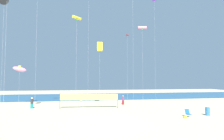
{
  "coord_description": "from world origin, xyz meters",
  "views": [
    {
      "loc": [
        -2.46,
        -17.81,
        4.29
      ],
      "look_at": [
        1.7,
        6.54,
        5.73
      ],
      "focal_mm": 28.3,
      "sensor_mm": 36.0,
      "label": 1
    }
  ],
  "objects_px": {
    "beachgoer_plum_shirt": "(123,100)",
    "kite_black_delta": "(4,1)",
    "folding_beach_chair": "(188,113)",
    "kite_pink_inflatable": "(20,69)",
    "trash_barrel": "(208,111)",
    "kite_yellow_box": "(100,47)",
    "beachgoer_charcoal_shirt": "(32,102)",
    "kite_pink_tube": "(142,28)",
    "volleyball_net": "(89,98)",
    "kite_red_diamond": "(127,36)",
    "kite_yellow_tube": "(77,18)",
    "beachgoer_sage_shirt": "(81,101)",
    "beach_handbag": "(185,117)"
  },
  "relations": [
    {
      "from": "beachgoer_plum_shirt",
      "to": "kite_black_delta",
      "type": "relative_size",
      "value": 0.1
    },
    {
      "from": "folding_beach_chair",
      "to": "kite_black_delta",
      "type": "height_order",
      "value": "kite_black_delta"
    },
    {
      "from": "kite_pink_inflatable",
      "to": "trash_barrel",
      "type": "bearing_deg",
      "value": -27.1
    },
    {
      "from": "kite_yellow_box",
      "to": "beachgoer_plum_shirt",
      "type": "bearing_deg",
      "value": 28.46
    },
    {
      "from": "beachgoer_charcoal_shirt",
      "to": "folding_beach_chair",
      "type": "bearing_deg",
      "value": 122.98
    },
    {
      "from": "kite_black_delta",
      "to": "kite_pink_tube",
      "type": "xyz_separation_m",
      "value": [
        22.32,
        7.18,
        -0.45
      ]
    },
    {
      "from": "kite_black_delta",
      "to": "kite_pink_inflatable",
      "type": "distance_m",
      "value": 11.34
    },
    {
      "from": "beachgoer_plum_shirt",
      "to": "volleyball_net",
      "type": "relative_size",
      "value": 0.18
    },
    {
      "from": "beachgoer_charcoal_shirt",
      "to": "kite_red_diamond",
      "type": "distance_m",
      "value": 21.17
    },
    {
      "from": "kite_yellow_tube",
      "to": "kite_black_delta",
      "type": "distance_m",
      "value": 9.95
    },
    {
      "from": "kite_pink_inflatable",
      "to": "kite_pink_tube",
      "type": "height_order",
      "value": "kite_pink_tube"
    },
    {
      "from": "kite_red_diamond",
      "to": "kite_yellow_box",
      "type": "bearing_deg",
      "value": -136.36
    },
    {
      "from": "beachgoer_sage_shirt",
      "to": "kite_black_delta",
      "type": "distance_m",
      "value": 18.21
    },
    {
      "from": "folding_beach_chair",
      "to": "kite_red_diamond",
      "type": "bearing_deg",
      "value": 61.89
    },
    {
      "from": "folding_beach_chair",
      "to": "kite_red_diamond",
      "type": "xyz_separation_m",
      "value": [
        -3.37,
        14.94,
        12.68
      ]
    },
    {
      "from": "folding_beach_chair",
      "to": "volleyball_net",
      "type": "xyz_separation_m",
      "value": [
        -11.19,
        8.18,
        1.18
      ]
    },
    {
      "from": "beachgoer_charcoal_shirt",
      "to": "kite_yellow_box",
      "type": "height_order",
      "value": "kite_yellow_box"
    },
    {
      "from": "beachgoer_sage_shirt",
      "to": "kite_yellow_box",
      "type": "distance_m",
      "value": 9.48
    },
    {
      "from": "kite_black_delta",
      "to": "kite_red_diamond",
      "type": "distance_m",
      "value": 21.38
    },
    {
      "from": "beachgoer_plum_shirt",
      "to": "trash_barrel",
      "type": "distance_m",
      "value": 13.7
    },
    {
      "from": "beachgoer_charcoal_shirt",
      "to": "folding_beach_chair",
      "type": "distance_m",
      "value": 22.05
    },
    {
      "from": "kite_pink_inflatable",
      "to": "kite_pink_tube",
      "type": "xyz_separation_m",
      "value": [
        22.38,
        0.16,
        8.46
      ]
    },
    {
      "from": "folding_beach_chair",
      "to": "kite_black_delta",
      "type": "bearing_deg",
      "value": 123.24
    },
    {
      "from": "folding_beach_chair",
      "to": "kite_yellow_box",
      "type": "bearing_deg",
      "value": 95.52
    },
    {
      "from": "kite_pink_inflatable",
      "to": "kite_yellow_tube",
      "type": "bearing_deg",
      "value": -28.88
    },
    {
      "from": "beachgoer_sage_shirt",
      "to": "kite_pink_inflatable",
      "type": "relative_size",
      "value": 0.22
    },
    {
      "from": "kite_pink_inflatable",
      "to": "folding_beach_chair",
      "type": "bearing_deg",
      "value": -30.55
    },
    {
      "from": "beachgoer_plum_shirt",
      "to": "kite_red_diamond",
      "type": "height_order",
      "value": "kite_red_diamond"
    },
    {
      "from": "volleyball_net",
      "to": "beach_handbag",
      "type": "height_order",
      "value": "volleyball_net"
    },
    {
      "from": "kite_yellow_box",
      "to": "kite_red_diamond",
      "type": "xyz_separation_m",
      "value": [
        6.15,
        5.86,
        3.4
      ]
    },
    {
      "from": "trash_barrel",
      "to": "kite_pink_inflatable",
      "type": "xyz_separation_m",
      "value": [
        -25.86,
        13.24,
        5.73
      ]
    },
    {
      "from": "folding_beach_chair",
      "to": "kite_pink_inflatable",
      "type": "relative_size",
      "value": 0.13
    },
    {
      "from": "kite_red_diamond",
      "to": "kite_pink_inflatable",
      "type": "bearing_deg",
      "value": -176.0
    },
    {
      "from": "kite_pink_tube",
      "to": "kite_pink_inflatable",
      "type": "bearing_deg",
      "value": -179.58
    },
    {
      "from": "kite_yellow_box",
      "to": "kite_pink_inflatable",
      "type": "height_order",
      "value": "kite_yellow_box"
    },
    {
      "from": "kite_yellow_box",
      "to": "kite_black_delta",
      "type": "relative_size",
      "value": 0.66
    },
    {
      "from": "beachgoer_sage_shirt",
      "to": "volleyball_net",
      "type": "xyz_separation_m",
      "value": [
        1.22,
        -2.31,
        0.82
      ]
    },
    {
      "from": "trash_barrel",
      "to": "kite_red_diamond",
      "type": "height_order",
      "value": "kite_red_diamond"
    },
    {
      "from": "kite_pink_inflatable",
      "to": "kite_red_diamond",
      "type": "bearing_deg",
      "value": 4.0
    },
    {
      "from": "beach_handbag",
      "to": "kite_pink_tube",
      "type": "distance_m",
      "value": 20.41
    },
    {
      "from": "kite_pink_inflatable",
      "to": "kite_pink_tube",
      "type": "bearing_deg",
      "value": 0.42
    },
    {
      "from": "trash_barrel",
      "to": "kite_black_delta",
      "type": "relative_size",
      "value": 0.06
    },
    {
      "from": "kite_pink_inflatable",
      "to": "kite_red_diamond",
      "type": "xyz_separation_m",
      "value": [
        19.63,
        1.37,
        6.91
      ]
    },
    {
      "from": "beachgoer_charcoal_shirt",
      "to": "kite_pink_inflatable",
      "type": "bearing_deg",
      "value": -81.82
    },
    {
      "from": "beachgoer_charcoal_shirt",
      "to": "kite_yellow_box",
      "type": "xyz_separation_m",
      "value": [
        10.3,
        -0.59,
        8.84
      ]
    },
    {
      "from": "kite_yellow_tube",
      "to": "kite_yellow_box",
      "type": "relative_size",
      "value": 1.36
    },
    {
      "from": "kite_pink_tube",
      "to": "beachgoer_charcoal_shirt",
      "type": "bearing_deg",
      "value": -168.05
    },
    {
      "from": "beachgoer_plum_shirt",
      "to": "trash_barrel",
      "type": "xyz_separation_m",
      "value": [
        7.97,
        -11.14,
        -0.36
      ]
    },
    {
      "from": "kite_yellow_tube",
      "to": "kite_pink_inflatable",
      "type": "xyz_separation_m",
      "value": [
        -9.8,
        5.4,
        -7.68
      ]
    },
    {
      "from": "beachgoer_charcoal_shirt",
      "to": "folding_beach_chair",
      "type": "xyz_separation_m",
      "value": [
        19.82,
        -9.67,
        -0.44
      ]
    }
  ]
}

